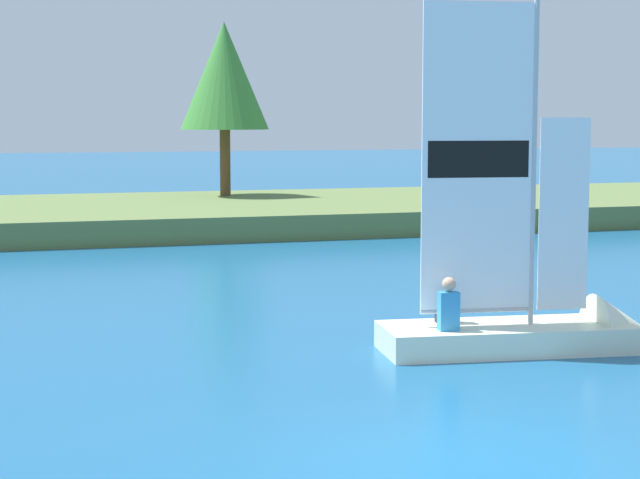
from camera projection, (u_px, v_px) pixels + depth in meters
The scene contains 4 objects.
ground_plane at pixel (464, 467), 10.77m from camera, with size 200.00×200.00×0.00m, color #195684.
shore_bank at pixel (129, 216), 34.23m from camera, with size 80.00×10.69×0.72m, color #5B703D.
shoreline_tree_centre at pixel (224, 76), 37.48m from camera, with size 3.02×3.02×5.92m.
sailboat at pixel (547, 320), 16.20m from camera, with size 4.24×1.79×5.83m.
Camera 1 is at (-4.45, -9.57, 3.40)m, focal length 61.97 mm.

